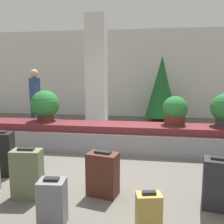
{
  "coord_description": "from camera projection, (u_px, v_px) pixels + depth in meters",
  "views": [
    {
      "loc": [
        0.78,
        -3.66,
        1.63
      ],
      "look_at": [
        0.0,
        1.47,
        0.82
      ],
      "focal_mm": 40.0,
      "sensor_mm": 36.0,
      "label": 1
    }
  ],
  "objects": [
    {
      "name": "potted_plant_2",
      "position": [
        175.0,
        111.0,
        5.17
      ],
      "size": [
        0.52,
        0.52,
        0.59
      ],
      "color": "#4C2319",
      "rests_on": "carousel"
    },
    {
      "name": "suitcase_3",
      "position": [
        148.0,
        214.0,
        2.51
      ],
      "size": [
        0.28,
        0.21,
        0.47
      ],
      "rotation": [
        0.0,
        0.0,
        0.2
      ],
      "color": "#A3843D",
      "rests_on": "ground_plane"
    },
    {
      "name": "decorated_tree",
      "position": [
        162.0,
        86.0,
        8.29
      ],
      "size": [
        1.04,
        1.04,
        2.2
      ],
      "color": "#4C331E",
      "rests_on": "ground_plane"
    },
    {
      "name": "suitcase_4",
      "position": [
        52.0,
        202.0,
        2.68
      ],
      "size": [
        0.31,
        0.26,
        0.54
      ],
      "rotation": [
        0.0,
        0.0,
        0.09
      ],
      "color": "slate",
      "rests_on": "ground_plane"
    },
    {
      "name": "back_wall",
      "position": [
        129.0,
        74.0,
        9.28
      ],
      "size": [
        18.0,
        0.06,
        3.2
      ],
      "color": "beige",
      "rests_on": "ground_plane"
    },
    {
      "name": "pillar",
      "position": [
        97.0,
        74.0,
        6.97
      ],
      "size": [
        0.54,
        0.54,
        3.2
      ],
      "color": "silver",
      "rests_on": "ground_plane"
    },
    {
      "name": "potted_plant_0",
      "position": [
        45.0,
        106.0,
        5.58
      ],
      "size": [
        0.62,
        0.62,
        0.68
      ],
      "color": "#4C2319",
      "rests_on": "carousel"
    },
    {
      "name": "ground_plane",
      "position": [
        98.0,
        177.0,
        3.94
      ],
      "size": [
        18.0,
        18.0,
        0.0
      ],
      "primitive_type": "plane",
      "color": "#59544C"
    },
    {
      "name": "suitcase_0",
      "position": [
        27.0,
        174.0,
        3.26
      ],
      "size": [
        0.4,
        0.26,
        0.68
      ],
      "rotation": [
        0.0,
        0.0,
        0.09
      ],
      "color": "#5B6647",
      "rests_on": "ground_plane"
    },
    {
      "name": "suitcase_6",
      "position": [
        1.0,
        154.0,
        3.99
      ],
      "size": [
        0.43,
        0.34,
        0.73
      ],
      "rotation": [
        0.0,
        0.0,
        0.21
      ],
      "color": "black",
      "rests_on": "ground_plane"
    },
    {
      "name": "carousel",
      "position": [
        112.0,
        137.0,
        5.34
      ],
      "size": [
        7.74,
        0.82,
        0.57
      ],
      "color": "gray",
      "rests_on": "ground_plane"
    },
    {
      "name": "suitcase_1",
      "position": [
        103.0,
        174.0,
        3.34
      ],
      "size": [
        0.44,
        0.33,
        0.61
      ],
      "rotation": [
        0.0,
        0.0,
        -0.22
      ],
      "color": "#472319",
      "rests_on": "ground_plane"
    },
    {
      "name": "traveler_0",
      "position": [
        35.0,
        94.0,
        7.14
      ],
      "size": [
        0.31,
        0.33,
        1.74
      ],
      "rotation": [
        0.0,
        0.0,
        -1.62
      ],
      "color": "#282833",
      "rests_on": "ground_plane"
    },
    {
      "name": "suitcase_2",
      "position": [
        217.0,
        184.0,
        3.01
      ],
      "size": [
        0.36,
        0.31,
        0.65
      ],
      "rotation": [
        0.0,
        0.0,
        -0.17
      ],
      "color": "#232328",
      "rests_on": "ground_plane"
    }
  ]
}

